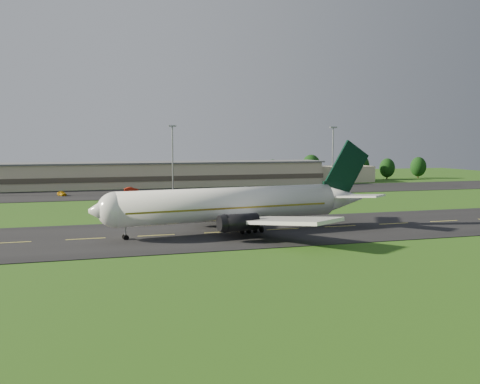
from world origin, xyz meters
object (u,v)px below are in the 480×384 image
object	(u,v)px
terminal	(169,175)
service_vehicle_d	(263,189)
light_mast_centre	(172,150)
service_vehicle_b	(131,189)
service_vehicle_c	(246,189)
airliner	(234,205)
light_mast_east	(333,149)
service_vehicle_a	(62,193)

from	to	relation	value
terminal	service_vehicle_d	xyz separation A→B (m)	(25.00, -26.04, -3.22)
terminal	light_mast_centre	distance (m)	18.45
service_vehicle_b	terminal	bearing A→B (deg)	-39.40
service_vehicle_b	service_vehicle_c	distance (m)	34.80
terminal	airliner	bearing A→B (deg)	-92.53
terminal	service_vehicle_c	world-z (taller)	terminal
terminal	light_mast_centre	bearing A→B (deg)	-94.95
light_mast_centre	light_mast_east	size ratio (longest dim) A/B	1.00
service_vehicle_c	service_vehicle_d	distance (m)	5.49
light_mast_centre	light_mast_east	world-z (taller)	same
light_mast_east	service_vehicle_d	bearing A→B (deg)	-160.98
service_vehicle_d	service_vehicle_b	bearing A→B (deg)	99.35
light_mast_east	service_vehicle_b	world-z (taller)	light_mast_east
light_mast_centre	light_mast_east	distance (m)	55.00
service_vehicle_b	service_vehicle_c	size ratio (longest dim) A/B	0.92
airliner	light_mast_east	xyz separation A→B (m)	(57.84, 79.90, 8.08)
service_vehicle_a	service_vehicle_c	xyz separation A→B (m)	(53.75, -1.08, 0.00)
airliner	service_vehicle_d	xyz separation A→B (m)	(29.24, 70.03, -3.89)
service_vehicle_c	service_vehicle_d	size ratio (longest dim) A/B	1.02
service_vehicle_c	light_mast_east	bearing A→B (deg)	34.16
service_vehicle_a	service_vehicle_c	bearing A→B (deg)	-25.40
light_mast_east	service_vehicle_c	bearing A→B (deg)	-164.33
terminal	service_vehicle_d	distance (m)	36.24
light_mast_east	service_vehicle_d	distance (m)	32.54
light_mast_centre	service_vehicle_b	xyz separation A→B (m)	(-13.04, -1.92, -11.93)
light_mast_east	service_vehicle_b	distance (m)	69.10
airliner	light_mast_centre	xyz separation A→B (m)	(2.84, 79.90, 8.08)
airliner	terminal	bearing A→B (deg)	80.45
light_mast_centre	service_vehicle_a	size ratio (longest dim) A/B	5.36
airliner	service_vehicle_a	xyz separation A→B (m)	(-30.00, 71.41, -3.91)
light_mast_centre	light_mast_east	bearing A→B (deg)	0.00
light_mast_east	service_vehicle_b	size ratio (longest dim) A/B	4.74
light_mast_east	service_vehicle_a	world-z (taller)	light_mast_east
airliner	service_vehicle_b	bearing A→B (deg)	90.43
airliner	light_mast_centre	distance (m)	80.35
terminal	service_vehicle_a	world-z (taller)	terminal
service_vehicle_b	service_vehicle_d	bearing A→B (deg)	-102.21
airliner	light_mast_east	bearing A→B (deg)	47.07
light_mast_east	light_mast_centre	bearing A→B (deg)	180.00
light_mast_centre	service_vehicle_a	distance (m)	35.97
service_vehicle_b	service_vehicle_c	xyz separation A→B (m)	(33.95, -7.64, -0.06)
airliner	service_vehicle_d	world-z (taller)	airliner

